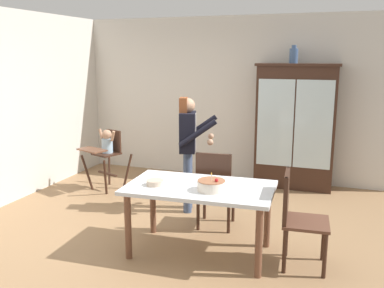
{
  "coord_description": "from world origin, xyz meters",
  "views": [
    {
      "loc": [
        1.75,
        -4.26,
        2.06
      ],
      "look_at": [
        -0.02,
        0.7,
        0.95
      ],
      "focal_mm": 39.29,
      "sensor_mm": 36.0,
      "label": 1
    }
  ],
  "objects_px": {
    "adult_person": "(188,140)",
    "birthday_cake": "(211,185)",
    "ceramic_vase": "(294,55)",
    "dining_chair_right_end": "(296,213)",
    "high_chair_with_toddler": "(107,148)",
    "serving_bowl": "(155,183)",
    "dining_chair_far_side": "(215,185)",
    "china_cabinet": "(295,126)",
    "dining_table": "(200,195)"
  },
  "relations": [
    {
      "from": "china_cabinet",
      "to": "ceramic_vase",
      "type": "distance_m",
      "value": 1.09
    },
    {
      "from": "dining_table",
      "to": "dining_chair_far_side",
      "type": "height_order",
      "value": "dining_chair_far_side"
    },
    {
      "from": "high_chair_with_toddler",
      "to": "dining_chair_right_end",
      "type": "relative_size",
      "value": 0.99
    },
    {
      "from": "high_chair_with_toddler",
      "to": "dining_table",
      "type": "relative_size",
      "value": 0.61
    },
    {
      "from": "china_cabinet",
      "to": "serving_bowl",
      "type": "bearing_deg",
      "value": -111.73
    },
    {
      "from": "high_chair_with_toddler",
      "to": "serving_bowl",
      "type": "bearing_deg",
      "value": -27.13
    },
    {
      "from": "dining_table",
      "to": "dining_chair_right_end",
      "type": "height_order",
      "value": "dining_chair_right_end"
    },
    {
      "from": "china_cabinet",
      "to": "dining_chair_far_side",
      "type": "height_order",
      "value": "china_cabinet"
    },
    {
      "from": "china_cabinet",
      "to": "adult_person",
      "type": "xyz_separation_m",
      "value": [
        -1.22,
        -1.54,
        -0.01
      ]
    },
    {
      "from": "ceramic_vase",
      "to": "dining_table",
      "type": "xyz_separation_m",
      "value": [
        -0.59,
        -2.68,
        -1.42
      ]
    },
    {
      "from": "ceramic_vase",
      "to": "dining_chair_far_side",
      "type": "height_order",
      "value": "ceramic_vase"
    },
    {
      "from": "china_cabinet",
      "to": "adult_person",
      "type": "relative_size",
      "value": 1.27
    },
    {
      "from": "birthday_cake",
      "to": "dining_table",
      "type": "bearing_deg",
      "value": 145.24
    },
    {
      "from": "china_cabinet",
      "to": "high_chair_with_toddler",
      "type": "bearing_deg",
      "value": -157.84
    },
    {
      "from": "adult_person",
      "to": "dining_table",
      "type": "distance_m",
      "value": 1.3
    },
    {
      "from": "ceramic_vase",
      "to": "birthday_cake",
      "type": "relative_size",
      "value": 0.96
    },
    {
      "from": "dining_chair_far_side",
      "to": "serving_bowl",
      "type": "bearing_deg",
      "value": 55.97
    },
    {
      "from": "high_chair_with_toddler",
      "to": "adult_person",
      "type": "height_order",
      "value": "adult_person"
    },
    {
      "from": "birthday_cake",
      "to": "serving_bowl",
      "type": "xyz_separation_m",
      "value": [
        -0.61,
        -0.02,
        -0.03
      ]
    },
    {
      "from": "china_cabinet",
      "to": "serving_bowl",
      "type": "xyz_separation_m",
      "value": [
        -1.12,
        -2.81,
        -0.21
      ]
    },
    {
      "from": "serving_bowl",
      "to": "dining_chair_far_side",
      "type": "relative_size",
      "value": 0.19
    },
    {
      "from": "birthday_cake",
      "to": "dining_chair_right_end",
      "type": "xyz_separation_m",
      "value": [
        0.82,
        0.16,
        -0.24
      ]
    },
    {
      "from": "ceramic_vase",
      "to": "dining_chair_right_end",
      "type": "bearing_deg",
      "value": -81.75
    },
    {
      "from": "birthday_cake",
      "to": "dining_chair_far_side",
      "type": "relative_size",
      "value": 0.29
    },
    {
      "from": "adult_person",
      "to": "dining_table",
      "type": "bearing_deg",
      "value": -170.42
    },
    {
      "from": "high_chair_with_toddler",
      "to": "serving_bowl",
      "type": "height_order",
      "value": "high_chair_with_toddler"
    },
    {
      "from": "ceramic_vase",
      "to": "china_cabinet",
      "type": "bearing_deg",
      "value": -2.71
    },
    {
      "from": "high_chair_with_toddler",
      "to": "dining_table",
      "type": "height_order",
      "value": "high_chair_with_toddler"
    },
    {
      "from": "ceramic_vase",
      "to": "dining_chair_far_side",
      "type": "xyz_separation_m",
      "value": [
        -0.62,
        -2.03,
        -1.51
      ]
    },
    {
      "from": "ceramic_vase",
      "to": "serving_bowl",
      "type": "distance_m",
      "value": 3.27
    },
    {
      "from": "birthday_cake",
      "to": "ceramic_vase",
      "type": "bearing_deg",
      "value": 81.12
    },
    {
      "from": "china_cabinet",
      "to": "ceramic_vase",
      "type": "relative_size",
      "value": 7.21
    },
    {
      "from": "adult_person",
      "to": "birthday_cake",
      "type": "distance_m",
      "value": 1.44
    },
    {
      "from": "china_cabinet",
      "to": "ceramic_vase",
      "type": "xyz_separation_m",
      "value": [
        -0.08,
        0.0,
        1.09
      ]
    },
    {
      "from": "adult_person",
      "to": "serving_bowl",
      "type": "height_order",
      "value": "adult_person"
    },
    {
      "from": "serving_bowl",
      "to": "dining_chair_right_end",
      "type": "xyz_separation_m",
      "value": [
        1.42,
        0.18,
        -0.21
      ]
    },
    {
      "from": "serving_bowl",
      "to": "dining_chair_right_end",
      "type": "height_order",
      "value": "dining_chair_right_end"
    },
    {
      "from": "china_cabinet",
      "to": "birthday_cake",
      "type": "height_order",
      "value": "china_cabinet"
    },
    {
      "from": "ceramic_vase",
      "to": "dining_chair_right_end",
      "type": "distance_m",
      "value": 3.06
    },
    {
      "from": "china_cabinet",
      "to": "dining_table",
      "type": "distance_m",
      "value": 2.78
    },
    {
      "from": "birthday_cake",
      "to": "dining_chair_right_end",
      "type": "distance_m",
      "value": 0.87
    },
    {
      "from": "high_chair_with_toddler",
      "to": "dining_table",
      "type": "distance_m",
      "value": 2.58
    },
    {
      "from": "ceramic_vase",
      "to": "birthday_cake",
      "type": "height_order",
      "value": "ceramic_vase"
    },
    {
      "from": "dining_chair_far_side",
      "to": "high_chair_with_toddler",
      "type": "bearing_deg",
      "value": -30.36
    },
    {
      "from": "dining_table",
      "to": "birthday_cake",
      "type": "height_order",
      "value": "birthday_cake"
    },
    {
      "from": "dining_chair_right_end",
      "to": "dining_table",
      "type": "bearing_deg",
      "value": 88.37
    },
    {
      "from": "dining_table",
      "to": "serving_bowl",
      "type": "distance_m",
      "value": 0.48
    },
    {
      "from": "china_cabinet",
      "to": "dining_chair_right_end",
      "type": "bearing_deg",
      "value": -83.44
    },
    {
      "from": "high_chair_with_toddler",
      "to": "birthday_cake",
      "type": "distance_m",
      "value": 2.78
    },
    {
      "from": "ceramic_vase",
      "to": "dining_chair_right_end",
      "type": "height_order",
      "value": "ceramic_vase"
    }
  ]
}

